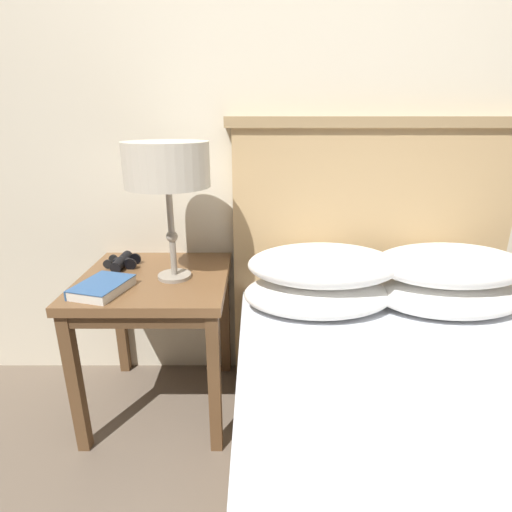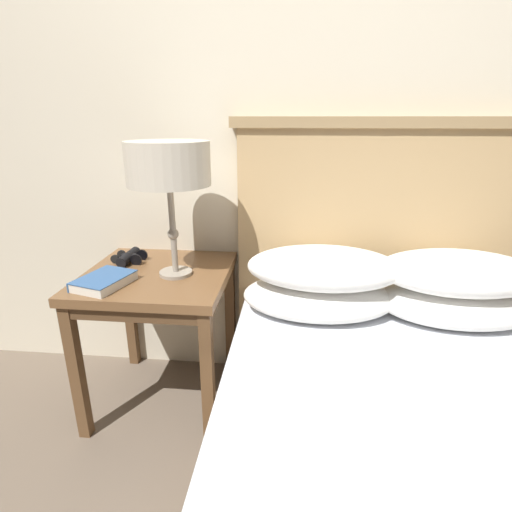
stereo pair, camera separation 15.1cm
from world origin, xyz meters
TOP-DOWN VIEW (x-y plane):
  - wall_back at (0.00, 1.02)m, footprint 8.00×0.06m
  - nightstand at (-0.51, 0.70)m, footprint 0.58×0.58m
  - bed at (0.41, 0.13)m, footprint 1.28×1.95m
  - table_lamp at (-0.42, 0.68)m, footprint 0.31×0.31m
  - book_on_nightstand at (-0.66, 0.55)m, footprint 0.20×0.24m
  - binoculars_pair at (-0.67, 0.81)m, footprint 0.14×0.16m

SIDE VIEW (x-z plane):
  - bed at x=0.41m, z-range -0.31..0.91m
  - nightstand at x=-0.51m, z-range 0.23..0.84m
  - book_on_nightstand at x=-0.66m, z-range 0.62..0.65m
  - binoculars_pair at x=-0.67m, z-range 0.61..0.66m
  - table_lamp at x=-0.42m, z-range 0.78..1.30m
  - wall_back at x=0.00m, z-range 0.00..2.60m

